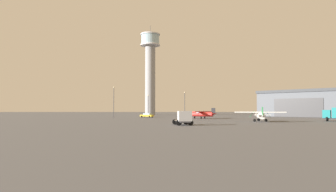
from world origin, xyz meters
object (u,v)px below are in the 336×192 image
Objects in this scene: airplane_white at (260,115)px; light_post_west at (114,99)px; car_yellow at (147,115)px; light_post_north at (185,102)px; control_tower at (150,66)px; airplane_red at (203,114)px; light_post_east at (148,103)px; truck_flatbed_silver at (183,118)px.

airplane_white is 1.09× the size of light_post_west.
car_yellow is 12.15m from light_post_west.
light_post_west is 1.17× the size of light_post_north.
control_tower is 3.80× the size of airplane_white.
airplane_red is 1.20× the size of light_post_east.
truck_flatbed_silver is 55.07m from light_post_east.
truck_flatbed_silver is at bearing -80.29° from light_post_east.
control_tower reaches higher than light_post_north.
airplane_white is 1.27× the size of light_post_north.
truck_flatbed_silver is (-17.82, -13.07, -0.31)m from airplane_white.
airplane_red is at bearing 37.29° from airplane_white.
car_yellow is 0.61× the size of light_post_east.
light_post_west reaches higher than airplane_red.
airplane_white reaches higher than airplane_red.
airplane_red is 27.05m from light_post_east.
light_post_east is (-16.97, 20.80, 3.32)m from airplane_red.
control_tower reaches higher than truck_flatbed_silver.
airplane_white is 38.42m from light_post_north.
light_post_west reaches higher than airplane_white.
light_post_west is at bearing 60.88° from airplane_white.
truck_flatbed_silver is at bearing -65.85° from light_post_west.
light_post_east reaches higher than airplane_red.
airplane_red is at bearing -22.31° from light_post_west.
truck_flatbed_silver is 49.27m from light_post_west.
airplane_white is 49.59m from light_post_west.
light_post_west is at bearing -104.05° from control_tower.
light_post_north is (-14.27, 35.49, 3.66)m from airplane_white.
airplane_white is 42.46m from car_yellow.
light_post_north is at bearing 32.69° from airplane_white.
truck_flatbed_silver is at bearing 111.19° from airplane_red.
airplane_red is 34.24m from truck_flatbed_silver.
light_post_west reaches higher than car_yellow.
control_tower is 58.32m from airplane_red.
light_post_east is (0.85, -30.34, -18.31)m from control_tower.
airplane_white is 22.10m from truck_flatbed_silver.
airplane_red is at bearing -74.73° from light_post_north.
airplane_white is 22.68m from airplane_red.
light_post_north is at bearing -23.64° from light_post_east.
control_tower is 35.44m from light_post_east.
truck_flatbed_silver is at bearing 128.30° from car_yellow.
light_post_west is 23.93m from light_post_north.
light_post_east is 14.00m from light_post_north.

